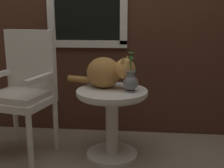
{
  "coord_description": "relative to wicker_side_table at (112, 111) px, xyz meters",
  "views": [
    {
      "loc": [
        0.3,
        -2.14,
        1.15
      ],
      "look_at": [
        0.08,
        0.09,
        0.63
      ],
      "focal_mm": 45.72,
      "sensor_mm": 36.0,
      "label": 1
    }
  ],
  "objects": [
    {
      "name": "wicker_side_table",
      "position": [
        0.0,
        0.0,
        0.0
      ],
      "size": [
        0.58,
        0.58,
        0.58
      ],
      "color": "silver",
      "rests_on": "ground_plane"
    },
    {
      "name": "ground_plane",
      "position": [
        -0.08,
        -0.09,
        -0.4
      ],
      "size": [
        6.0,
        6.0,
        0.0
      ],
      "primitive_type": "plane",
      "color": "gray"
    },
    {
      "name": "pewter_vase_with_ivy",
      "position": [
        0.15,
        -0.04,
        0.27
      ],
      "size": [
        0.12,
        0.13,
        0.31
      ],
      "color": "slate",
      "rests_on": "wicker_side_table"
    },
    {
      "name": "wicker_chair",
      "position": [
        -0.74,
        0.01,
        0.19
      ],
      "size": [
        0.55,
        0.53,
        1.05
      ],
      "color": "silver",
      "rests_on": "ground_plane"
    },
    {
      "name": "cat",
      "position": [
        -0.05,
        0.07,
        0.31
      ],
      "size": [
        0.59,
        0.33,
        0.28
      ],
      "color": "#AD7A3D",
      "rests_on": "wicker_side_table"
    },
    {
      "name": "back_wall",
      "position": [
        -0.08,
        0.57,
        0.9
      ],
      "size": [
        4.0,
        0.07,
        2.6
      ],
      "color": "#47281C",
      "rests_on": "ground_plane"
    }
  ]
}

